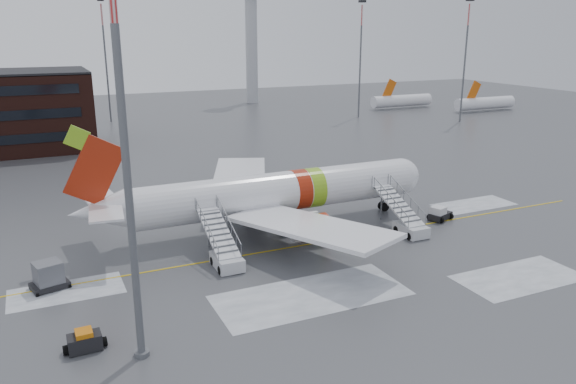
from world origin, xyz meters
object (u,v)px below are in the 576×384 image
baggage_tractor (85,342)px  airstair_fwd (406,222)px  pushback_tug (439,214)px  light_mast_near (125,151)px  airliner (270,194)px  airstair_aft (224,252)px  uld_container (49,276)px

baggage_tractor → airstair_fwd: bearing=16.4°
airstair_fwd → pushback_tug: (5.20, 1.58, -0.43)m
airstair_fwd → light_mast_near: (-26.57, -10.70, 11.22)m
airliner → airstair_fwd: bearing=-30.5°
airliner → airstair_aft: airliner is taller
airliner → pushback_tug: 17.27m
airliner → baggage_tractor: airliner is taller
airstair_fwd → uld_container: bearing=177.9°
uld_container → baggage_tractor: bearing=-81.0°
airstair_fwd → airliner: bearing=149.5°
airstair_fwd → light_mast_near: bearing=-158.1°
light_mast_near → airstair_fwd: bearing=21.9°
pushback_tug → baggage_tractor: (-34.72, -10.30, -0.08)m
light_mast_near → uld_container: bearing=110.8°
light_mast_near → pushback_tug: bearing=21.1°
airliner → light_mast_near: 24.80m
airstair_fwd → uld_container: size_ratio=2.64×
airstair_aft → uld_container: airstair_aft is taller
pushback_tug → light_mast_near: bearing=-158.9°
uld_container → light_mast_near: (4.51, -11.83, 11.32)m
baggage_tractor → light_mast_near: bearing=-34.0°
uld_container → light_mast_near: size_ratio=0.12×
airstair_fwd → baggage_tractor: size_ratio=3.06×
airliner → light_mast_near: (-15.46, -17.24, 8.86)m
airliner → uld_container: airliner is taller
airliner → baggage_tractor: 24.08m
airstair_fwd → pushback_tug: size_ratio=2.75×
pushback_tug → uld_container: bearing=-179.3°
airstair_fwd → pushback_tug: airstair_fwd is taller
uld_container → baggage_tractor: uld_container is taller
airstair_aft → uld_container: size_ratio=2.64×
uld_container → baggage_tractor: size_ratio=1.16×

